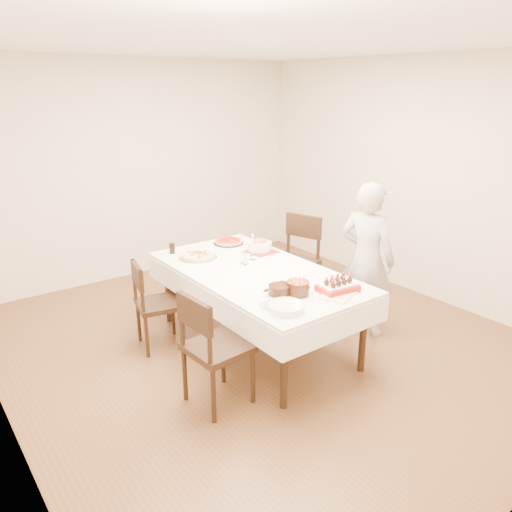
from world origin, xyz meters
TOP-DOWN VIEW (x-y plane):
  - floor at (0.00, 0.00)m, footprint 5.00×5.00m
  - wall_back at (0.00, 2.50)m, footprint 4.50×0.04m
  - wall_right at (2.25, 0.00)m, footprint 0.04×5.00m
  - ceiling at (0.00, 0.00)m, footprint 5.00×5.00m
  - dining_table at (-0.07, 0.01)m, footprint 1.25×2.19m
  - chair_right_savory at (0.77, 0.45)m, footprint 0.66×0.66m
  - chair_left_savory at (-0.81, 0.53)m, footprint 0.52×0.52m
  - chair_left_dessert at (-0.86, -0.56)m, footprint 0.52×0.52m
  - person at (0.95, -0.42)m, footprint 0.52×0.64m
  - pizza_white at (-0.32, 0.63)m, footprint 0.39×0.39m
  - pizza_pepperoni at (0.20, 0.85)m, footprint 0.37×0.37m
  - red_placemat at (0.32, 0.42)m, footprint 0.28×0.28m
  - pasta_bowl at (0.32, 0.46)m, footprint 0.29×0.29m
  - taper_candle at (0.10, 0.28)m, footprint 0.06×0.06m
  - shaker_pair at (-0.05, 0.20)m, footprint 0.10×0.10m
  - cola_glass at (-0.45, 0.92)m, footprint 0.07×0.07m
  - layer_cake at (-0.26, -0.57)m, footprint 0.29×0.29m
  - cake_board at (-0.13, -0.51)m, footprint 0.37×0.37m
  - birthday_cake at (-0.13, -0.64)m, footprint 0.24×0.24m
  - strawberry_box at (0.18, -0.78)m, footprint 0.35×0.25m
  - box_lid at (0.14, -0.84)m, footprint 0.39×0.33m
  - plate_stack at (-0.40, -0.82)m, footprint 0.29×0.29m
  - china_plate at (-0.43, -0.69)m, footprint 0.22×0.22m

SIDE VIEW (x-z plane):
  - floor at x=0.00m, z-range 0.00..0.00m
  - dining_table at x=-0.07m, z-range 0.00..0.75m
  - chair_left_savory at x=-0.81m, z-range 0.00..0.85m
  - chair_left_dessert at x=-0.86m, z-range 0.00..0.94m
  - chair_right_savory at x=0.77m, z-range 0.00..1.03m
  - red_placemat at x=0.32m, z-range 0.75..0.75m
  - cake_board at x=-0.13m, z-range 0.74..0.76m
  - box_lid at x=0.14m, z-range 0.74..0.76m
  - china_plate at x=-0.43m, z-range 0.75..0.76m
  - person at x=0.95m, z-range 0.00..1.53m
  - pizza_white at x=-0.32m, z-range 0.75..0.79m
  - pizza_pepperoni at x=0.20m, z-range 0.75..0.79m
  - plate_stack at x=-0.40m, z-range 0.75..0.81m
  - strawberry_box at x=0.18m, z-range 0.75..0.83m
  - layer_cake at x=-0.26m, z-range 0.75..0.84m
  - pasta_bowl at x=0.32m, z-range 0.76..0.84m
  - cola_glass at x=-0.45m, z-range 0.75..0.86m
  - shaker_pair at x=-0.05m, z-range 0.75..0.87m
  - birthday_cake at x=-0.13m, z-range 0.76..0.93m
  - taper_candle at x=0.10m, z-range 0.75..1.02m
  - wall_back at x=0.00m, z-range 0.00..2.70m
  - wall_right at x=2.25m, z-range 0.00..2.70m
  - ceiling at x=0.00m, z-range 2.70..2.70m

